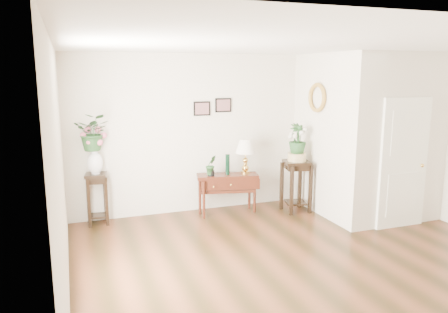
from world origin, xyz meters
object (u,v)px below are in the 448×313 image
plant_stand_b (296,186)px  console_table (227,194)px  plant_stand_a (97,199)px  table_lamp (245,154)px

plant_stand_b → console_table: bearing=166.0°
console_table → plant_stand_a: bearing=-172.4°
table_lamp → plant_stand_b: 1.09m
plant_stand_b → plant_stand_a: bearing=171.6°
console_table → plant_stand_b: (1.20, -0.30, 0.11)m
plant_stand_a → table_lamp: bearing=-4.6°
console_table → table_lamp: bearing=12.9°
console_table → plant_stand_a: 2.22m
table_lamp → plant_stand_b: (0.86, -0.30, -0.60)m
console_table → table_lamp: (0.34, 0.00, 0.71)m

